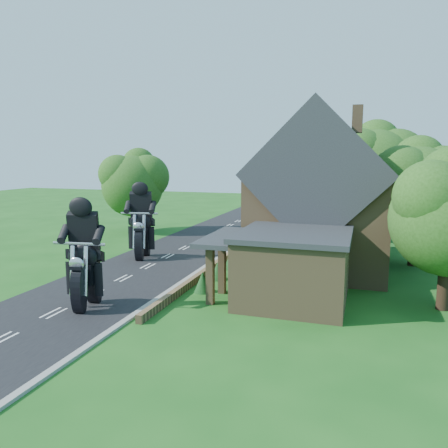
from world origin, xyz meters
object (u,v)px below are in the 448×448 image
(annex, at_px, (291,265))
(garden_wall, at_px, (221,261))
(motorcycle_lead, at_px, (87,292))
(motorcycle_follow, at_px, (142,247))
(house, at_px, (320,200))

(annex, bearing_deg, garden_wall, 133.84)
(motorcycle_lead, xyz_separation_m, motorcycle_follow, (-2.43, 9.81, 0.02))
(house, distance_m, motorcycle_follow, 12.44)
(garden_wall, relative_size, house, 2.15)
(house, xyz_separation_m, motorcycle_lead, (-9.43, -10.97, -3.56))
(garden_wall, distance_m, house, 7.52)
(annex, distance_m, motorcycle_lead, 9.80)
(motorcycle_lead, bearing_deg, annex, -162.62)
(motorcycle_follow, bearing_deg, annex, 141.43)
(motorcycle_lead, height_order, motorcycle_follow, motorcycle_follow)
(annex, bearing_deg, motorcycle_lead, -154.66)
(garden_wall, bearing_deg, motorcycle_lead, -108.00)
(annex, bearing_deg, house, 84.76)
(annex, relative_size, motorcycle_follow, 4.12)
(garden_wall, height_order, motorcycle_lead, motorcycle_lead)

